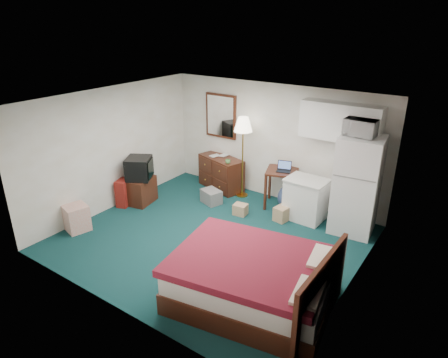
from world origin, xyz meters
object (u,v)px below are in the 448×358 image
Objects in this scene: kitchen_counter at (305,200)px; fridge at (357,185)px; bed at (253,280)px; floor_lamp at (243,158)px; dresser at (221,173)px; suitcase at (124,193)px; desk at (281,188)px; tv_stand at (139,190)px.

fridge reaches higher than kitchen_counter.
bed is (0.42, -2.72, -0.06)m from kitchen_counter.
fridge reaches higher than floor_lamp.
suitcase is at bearing -104.84° from dresser.
dresser is 1.58m from desk.
dresser is 1.93m from tv_stand.
desk is 0.70m from kitchen_counter.
tv_stand is at bearing -168.15° from desk.
floor_lamp is 2.53m from fridge.
floor_lamp is 0.98× the size of fridge.
dresser reaches higher than suitcase.
kitchen_counter is 0.38× the size of bed.
desk reaches higher than tv_stand.
bed is at bearing -55.31° from floor_lamp.
dresser is at bearing 121.83° from bed.
kitchen_counter is 1.06m from fridge.
tv_stand is (-2.61, -1.59, -0.12)m from desk.
fridge reaches higher than dresser.
fridge is (2.53, -0.12, 0.02)m from floor_lamp.
floor_lamp is at bearing 31.71° from tv_stand.
dresser is 0.83m from floor_lamp.
floor_lamp is at bearing 171.43° from fridge.
floor_lamp is at bearing 174.95° from kitchen_counter.
bed is at bearing -89.50° from desk.
floor_lamp is (0.63, -0.09, 0.52)m from dresser.
fridge is 4.47m from tv_stand.
tv_stand is at bearing -155.31° from kitchen_counter.
bed is at bearing -31.86° from tv_stand.
suitcase is (-4.34, -1.72, -0.63)m from fridge.
tv_stand is (-3.69, 1.38, -0.06)m from bed.
kitchen_counter is 3.78m from suitcase.
bed is at bearing -78.76° from kitchen_counter.
fridge is at bearing -2.80° from floor_lamp.
desk is at bearing 2.39° from floor_lamp.
dresser is at bearing 158.70° from desk.
desk is 1.40× the size of suitcase.
tv_stand is at bearing -136.98° from floor_lamp.
fridge reaches higher than tv_stand.
floor_lamp is at bearing 8.44° from dresser.
dresser is 3.21m from fridge.
bed reaches higher than suitcase.
floor_lamp is 2.35m from tv_stand.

